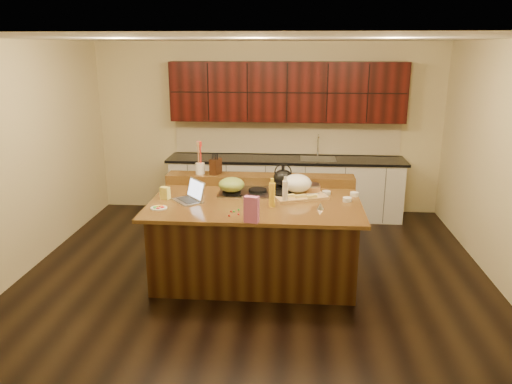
{
  "coord_description": "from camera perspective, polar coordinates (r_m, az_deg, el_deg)",
  "views": [
    {
      "loc": [
        0.44,
        -5.47,
        2.61
      ],
      "look_at": [
        0.0,
        0.05,
        1.0
      ],
      "focal_mm": 35.0,
      "sensor_mm": 36.0,
      "label": 1
    }
  ],
  "objects": [
    {
      "name": "pink_bag",
      "position": [
        4.97,
        -0.52,
        -2.01
      ],
      "size": [
        0.16,
        0.11,
        0.27
      ],
      "primitive_type": "cube",
      "rotation": [
        0.0,
        0.0,
        -0.22
      ],
      "color": "#C65D98",
      "rests_on": "island"
    },
    {
      "name": "utensil_crock",
      "position": [
        6.46,
        -6.4,
        2.7
      ],
      "size": [
        0.14,
        0.14,
        0.14
      ],
      "primitive_type": "cylinder",
      "rotation": [
        0.0,
        0.0,
        -0.22
      ],
      "color": "white",
      "rests_on": "back_ledge"
    },
    {
      "name": "gumdrop_2",
      "position": [
        5.19,
        -1.17,
        -2.69
      ],
      "size": [
        0.02,
        0.02,
        0.02
      ],
      "primitive_type": "ellipsoid",
      "color": "red",
      "rests_on": "island"
    },
    {
      "name": "gumdrop_1",
      "position": [
        5.31,
        -2.53,
        -2.25
      ],
      "size": [
        0.02,
        0.02,
        0.02
      ],
      "primitive_type": "ellipsoid",
      "color": "#198C26",
      "rests_on": "island"
    },
    {
      "name": "gumdrop_4",
      "position": [
        5.29,
        -0.67,
        -2.31
      ],
      "size": [
        0.02,
        0.02,
        0.02
      ],
      "primitive_type": "ellipsoid",
      "color": "red",
      "rests_on": "island"
    },
    {
      "name": "island",
      "position": [
        5.89,
        -0.04,
        -5.15
      ],
      "size": [
        2.4,
        1.6,
        0.92
      ],
      "color": "black",
      "rests_on": "ground"
    },
    {
      "name": "back_ledge",
      "position": [
        6.39,
        0.46,
        1.45
      ],
      "size": [
        2.4,
        0.3,
        0.12
      ],
      "primitive_type": "cube",
      "color": "black",
      "rests_on": "island"
    },
    {
      "name": "gumdrop_6",
      "position": [
        5.32,
        -2.85,
        -2.23
      ],
      "size": [
        0.02,
        0.02,
        0.02
      ],
      "primitive_type": "ellipsoid",
      "color": "red",
      "rests_on": "island"
    },
    {
      "name": "gumdrop_5",
      "position": [
        5.37,
        -2.01,
        -2.04
      ],
      "size": [
        0.02,
        0.02,
        0.02
      ],
      "primitive_type": "ellipsoid",
      "color": "#198C26",
      "rests_on": "island"
    },
    {
      "name": "strainer_bowl",
      "position": [
        6.04,
        6.24,
        0.31
      ],
      "size": [
        0.27,
        0.27,
        0.09
      ],
      "primitive_type": "cylinder",
      "rotation": [
        0.0,
        0.0,
        0.12
      ],
      "color": "#996B3F",
      "rests_on": "island"
    },
    {
      "name": "cooktop",
      "position": [
        6.02,
        0.19,
        0.08
      ],
      "size": [
        0.92,
        0.52,
        0.05
      ],
      "color": "gray",
      "rests_on": "island"
    },
    {
      "name": "candy_plate",
      "position": [
        5.54,
        -11.05,
        -1.8
      ],
      "size": [
        0.22,
        0.22,
        0.01
      ],
      "primitive_type": "cylinder",
      "rotation": [
        0.0,
        0.0,
        -0.24
      ],
      "color": "white",
      "rests_on": "island"
    },
    {
      "name": "oil_bottle",
      "position": [
        5.47,
        1.84,
        -0.32
      ],
      "size": [
        0.07,
        0.07,
        0.27
      ],
      "primitive_type": "cylinder",
      "rotation": [
        0.0,
        0.0,
        0.03
      ],
      "color": "yellow",
      "rests_on": "island"
    },
    {
      "name": "gumdrop_3",
      "position": [
        5.3,
        -0.47,
        -2.28
      ],
      "size": [
        0.02,
        0.02,
        0.02
      ],
      "primitive_type": "ellipsoid",
      "color": "#198C26",
      "rests_on": "island"
    },
    {
      "name": "knife_block",
      "position": [
        6.42,
        -4.64,
        2.94
      ],
      "size": [
        0.15,
        0.19,
        0.2
      ],
      "primitive_type": "cube",
      "rotation": [
        0.0,
        0.0,
        -0.34
      ],
      "color": "black",
      "rests_on": "back_ledge"
    },
    {
      "name": "ramekin_c",
      "position": [
        5.99,
        8.05,
        -0.1
      ],
      "size": [
        0.13,
        0.13,
        0.04
      ],
      "primitive_type": "cylinder",
      "rotation": [
        0.0,
        0.0,
        -0.4
      ],
      "color": "white",
      "rests_on": "island"
    },
    {
      "name": "green_bowl",
      "position": [
        5.89,
        -2.82,
        0.85
      ],
      "size": [
        0.34,
        0.34,
        0.17
      ],
      "primitive_type": "ellipsoid",
      "rotation": [
        0.0,
        0.0,
        -0.12
      ],
      "color": "olive",
      "rests_on": "cooktop"
    },
    {
      "name": "laptop",
      "position": [
        5.74,
        -7.42,
        -0.39
      ],
      "size": [
        0.42,
        0.43,
        0.24
      ],
      "rotation": [
        0.0,
        0.0,
        -0.88
      ],
      "color": "#B7B7BC",
      "rests_on": "island"
    },
    {
      "name": "gumdrop_8",
      "position": [
        5.23,
        -2.02,
        -2.54
      ],
      "size": [
        0.02,
        0.02,
        0.02
      ],
      "primitive_type": "ellipsoid",
      "color": "red",
      "rests_on": "island"
    },
    {
      "name": "kitchen_timer",
      "position": [
        5.45,
        7.37,
        -1.59
      ],
      "size": [
        0.09,
        0.09,
        0.07
      ],
      "primitive_type": "cone",
      "rotation": [
        0.0,
        0.0,
        -0.09
      ],
      "color": "silver",
      "rests_on": "island"
    },
    {
      "name": "gumdrop_7",
      "position": [
        5.21,
        -1.16,
        -2.62
      ],
      "size": [
        0.02,
        0.02,
        0.02
      ],
      "primitive_type": "ellipsoid",
      "color": "#198C26",
      "rests_on": "island"
    },
    {
      "name": "ramekin_b",
      "position": [
        6.0,
        11.18,
        -0.24
      ],
      "size": [
        0.13,
        0.13,
        0.04
      ],
      "primitive_type": "cylinder",
      "rotation": [
        0.0,
        0.0,
        -0.3
      ],
      "color": "white",
      "rests_on": "island"
    },
    {
      "name": "package_box",
      "position": [
        5.85,
        -10.35,
        -0.12
      ],
      "size": [
        0.12,
        0.1,
        0.14
      ],
      "primitive_type": "cube",
      "rotation": [
        0.0,
        0.0,
        -0.34
      ],
      "color": "#E5D850",
      "rests_on": "island"
    },
    {
      "name": "room",
      "position": [
        5.63,
        -0.04,
        3.28
      ],
      "size": [
        5.52,
        5.02,
        2.72
      ],
      "color": "black",
      "rests_on": "ground"
    },
    {
      "name": "ramekin_a",
      "position": [
        5.77,
        10.38,
        -0.85
      ],
      "size": [
        0.1,
        0.1,
        0.04
      ],
      "primitive_type": "cylinder",
      "rotation": [
        0.0,
        0.0,
        -0.01
      ],
      "color": "white",
      "rests_on": "island"
    },
    {
      "name": "wooden_tray",
      "position": [
        5.93,
        4.76,
        0.69
      ],
      "size": [
        0.71,
        0.62,
        0.24
      ],
      "rotation": [
        0.0,
        0.0,
        0.36
      ],
      "color": "tan",
      "rests_on": "island"
    },
    {
      "name": "kettle",
      "position": [
        6.09,
        3.1,
        1.59
      ],
      "size": [
        0.28,
        0.28,
        0.22
      ],
      "primitive_type": "ellipsoid",
      "rotation": [
        0.0,
        0.0,
        0.19
      ],
      "color": "black",
      "rests_on": "cooktop"
    },
    {
      "name": "gumdrop_0",
      "position": [
        5.19,
        -3.08,
        -2.71
      ],
      "size": [
        0.02,
        0.02,
        0.02
      ],
      "primitive_type": "ellipsoid",
      "color": "red",
      "rests_on": "island"
    },
    {
      "name": "back_counter",
      "position": [
        7.86,
        3.45,
        4.26
      ],
      "size": [
        3.7,
        0.66,
        2.4
      ],
      "color": "silver",
      "rests_on": "ground"
    },
    {
      "name": "vinegar_bottle",
      "position": [
        5.62,
        3.36,
        0.03
      ],
      "size": [
        0.07,
        0.07,
        0.25
      ],
      "primitive_type": "cylinder",
      "rotation": [
        0.0,
        0.0,
        0.14
      ],
      "color": "silver",
      "rests_on": "island"
    }
  ]
}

